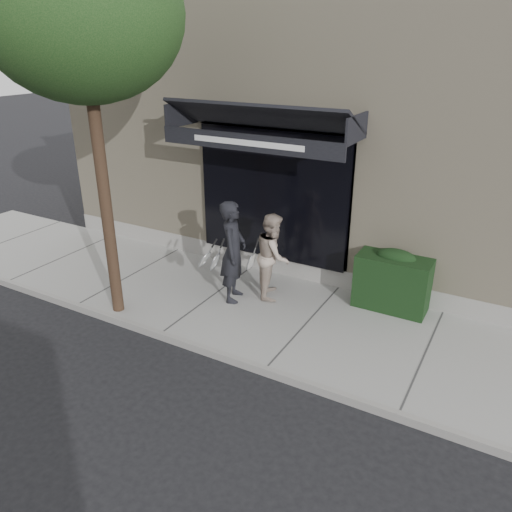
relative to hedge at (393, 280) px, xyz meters
The scene contains 8 objects.
ground 1.79m from the hedge, 131.35° to the right, with size 80.00×80.00×0.00m, color black.
sidewalk 1.77m from the hedge, 131.35° to the right, with size 20.00×3.00×0.12m, color #969691.
curb 3.07m from the hedge, 111.45° to the right, with size 20.00×0.10×0.14m, color gray.
building_facade 4.39m from the hedge, 106.65° to the left, with size 14.30×8.04×5.64m.
hedge is the anchor object (origin of this frame).
street_tree 6.61m from the hedge, 149.33° to the right, with size 3.00×3.00×6.28m.
pedestrian_front 2.95m from the hedge, 156.84° to the right, with size 0.82×0.93×1.93m.
pedestrian_back 2.23m from the hedge, 162.95° to the right, with size 0.88×0.98×1.64m.
Camera 1 is at (2.91, -7.02, 4.65)m, focal length 35.00 mm.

